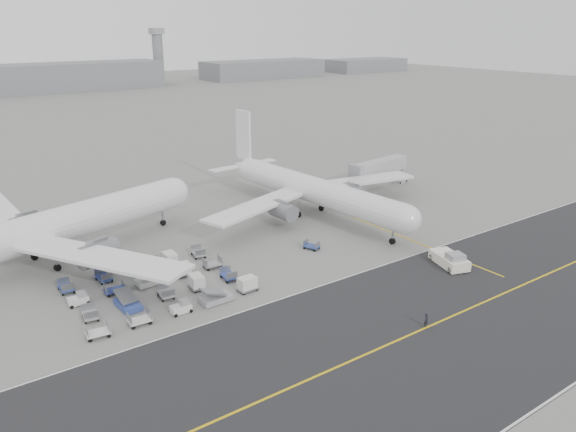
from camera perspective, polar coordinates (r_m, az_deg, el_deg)
ground at (r=74.27m, az=-2.20°, el=-7.96°), size 700.00×700.00×0.00m
taxiway at (r=65.07m, az=10.64°, el=-12.49°), size 220.00×59.00×0.03m
horizon_buildings at (r=324.06m, az=-24.12°, el=11.41°), size 520.00×28.00×28.00m
control_tower at (r=348.63m, az=-13.06°, el=15.65°), size 7.00×7.00×31.25m
airliner_a at (r=88.28m, az=-23.64°, el=-1.33°), size 52.92×51.80×18.72m
airliner_b at (r=103.04m, az=2.37°, el=2.76°), size 48.28×48.96×16.88m
pushback_tug at (r=85.39m, az=16.12°, el=-4.28°), size 4.95×8.57×2.43m
jet_bridge at (r=121.46m, az=9.29°, el=4.82°), size 17.02×5.25×6.35m
gse_cluster at (r=77.06m, az=-13.14°, el=-7.43°), size 28.63×23.26×2.04m
stray_dolly at (r=88.48m, az=2.41°, el=-3.38°), size 2.24×2.77×1.48m
ground_crew_a at (r=68.42m, az=13.87°, el=-10.24°), size 0.72×0.56×1.73m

